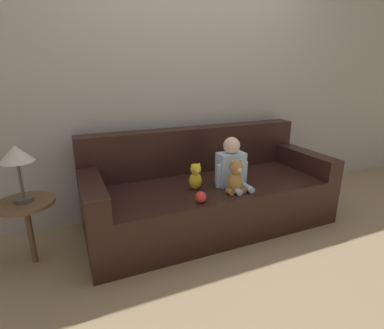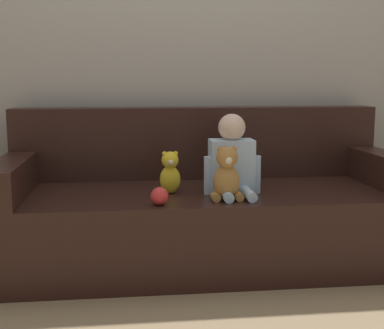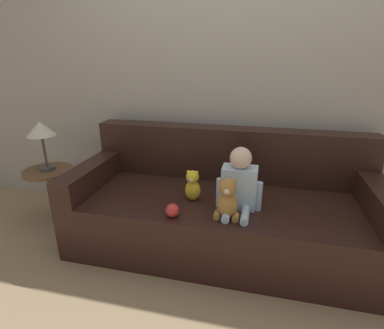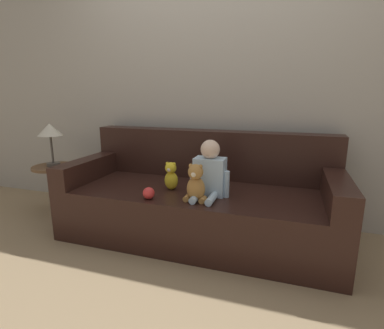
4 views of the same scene
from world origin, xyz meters
name	(u,v)px [view 2 (image 2 of 4)]	position (x,y,z in m)	size (l,w,h in m)	color
ground_plane	(204,261)	(0.00, 0.00, 0.00)	(12.00, 12.00, 0.00)	#9E8460
wall_back	(193,30)	(0.00, 0.53, 1.30)	(8.00, 0.05, 2.60)	#ADA89E
couch	(203,208)	(0.00, 0.06, 0.29)	(2.16, 0.89, 0.84)	black
person_baby	(232,161)	(0.12, -0.13, 0.59)	(0.30, 0.32, 0.41)	silver
teddy_bear_brown	(227,175)	(0.07, -0.29, 0.54)	(0.16, 0.12, 0.27)	#AD7A3D
plush_toy_side	(170,173)	(-0.19, -0.10, 0.52)	(0.11, 0.10, 0.22)	yellow
toy_ball	(159,196)	(-0.26, -0.35, 0.46)	(0.09, 0.09, 0.09)	red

